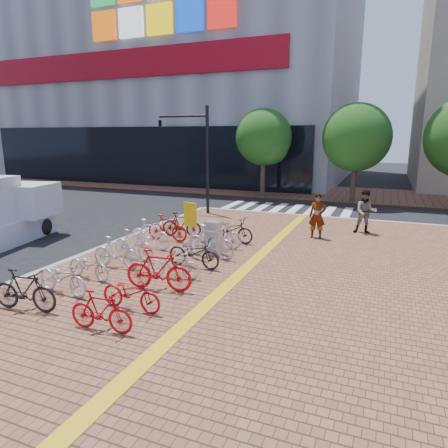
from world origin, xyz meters
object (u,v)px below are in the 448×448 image
at_px(bike_6, 167,228).
at_px(bike_12, 194,252).
at_px(bike_7, 182,225).
at_px(pedestrian_a, 317,216).
at_px(bike_5, 150,234).
at_px(bike_14, 220,235).
at_px(bike_0, 24,290).
at_px(bike_15, 231,229).
at_px(bike_1, 62,277).
at_px(bike_10, 158,270).
at_px(bike_3, 116,252).
at_px(utility_box, 213,238).
at_px(bike_9, 131,293).
at_px(bike_8, 101,311).
at_px(traffic_light_pole, 185,140).
at_px(bike_4, 133,245).
at_px(bike_2, 89,265).
at_px(pedestrian_b, 366,212).
at_px(bike_13, 210,241).
at_px(yellow_sign, 190,219).
at_px(bike_11, 173,264).

bearing_deg(bike_6, bike_12, -135.35).
bearing_deg(bike_12, bike_6, 48.65).
xyz_separation_m(bike_7, pedestrian_a, (5.30, 1.91, 0.42)).
height_order(bike_5, bike_14, bike_5).
relative_size(bike_0, bike_15, 0.90).
relative_size(bike_1, bike_6, 1.00).
xyz_separation_m(bike_0, bike_7, (0.08, 7.87, -0.01)).
bearing_deg(bike_10, bike_0, 128.66).
height_order(bike_3, utility_box, utility_box).
bearing_deg(bike_15, bike_9, -171.33).
bearing_deg(bike_8, bike_12, -2.99).
bearing_deg(bike_0, bike_9, -74.95).
relative_size(bike_6, utility_box, 1.49).
distance_m(bike_6, traffic_light_pole, 7.21).
xyz_separation_m(bike_8, bike_9, (-0.03, 1.15, -0.02)).
distance_m(bike_4, bike_7, 3.40).
bearing_deg(bike_2, bike_4, 3.94).
bearing_deg(bike_9, pedestrian_a, -16.64).
bearing_deg(bike_14, bike_6, 79.72).
height_order(bike_4, bike_5, bike_5).
bearing_deg(pedestrian_b, traffic_light_pole, 163.65).
relative_size(bike_12, pedestrian_a, 1.00).
height_order(bike_13, pedestrian_a, pedestrian_a).
bearing_deg(utility_box, bike_13, -80.73).
relative_size(bike_5, bike_14, 1.07).
xyz_separation_m(bike_10, yellow_sign, (-0.57, 3.06, 0.77)).
relative_size(bike_1, pedestrian_a, 0.96).
relative_size(bike_10, traffic_light_pole, 0.34).
relative_size(bike_2, pedestrian_a, 0.86).
xyz_separation_m(bike_9, bike_12, (-0.04, 3.51, 0.05)).
bearing_deg(bike_12, bike_1, 150.31).
height_order(bike_5, bike_11, bike_5).
bearing_deg(pedestrian_a, bike_10, -114.93).
height_order(bike_15, utility_box, utility_box).
bearing_deg(traffic_light_pole, bike_11, -64.64).
xyz_separation_m(bike_6, bike_8, (2.52, -7.19, -0.07)).
xyz_separation_m(bike_10, pedestrian_a, (3.06, 7.41, 0.35)).
height_order(bike_12, bike_15, bike_15).
height_order(bike_9, pedestrian_a, pedestrian_a).
distance_m(bike_0, bike_12, 5.08).
bearing_deg(bike_1, bike_7, 6.46).
bearing_deg(bike_14, bike_15, -9.83).
relative_size(bike_6, bike_8, 1.16).
relative_size(bike_10, bike_15, 0.99).
bearing_deg(utility_box, bike_14, 96.95).
relative_size(bike_12, bike_13, 0.97).
relative_size(pedestrian_a, yellow_sign, 0.96).
distance_m(bike_6, bike_12, 3.52).
bearing_deg(bike_0, bike_7, -8.55).
distance_m(bike_7, bike_8, 8.35).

